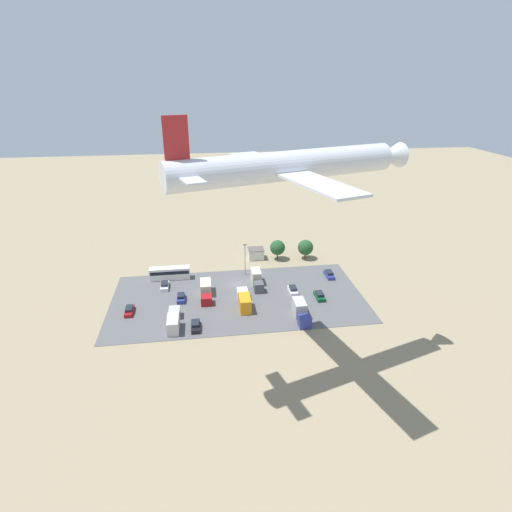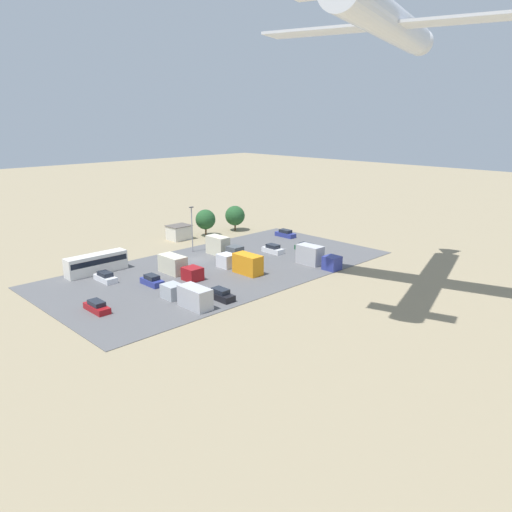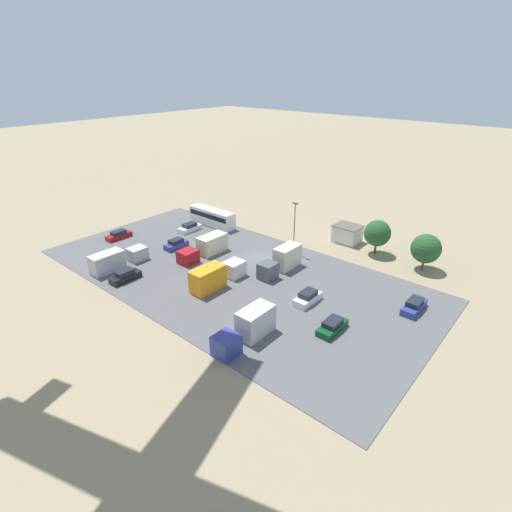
% 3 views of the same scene
% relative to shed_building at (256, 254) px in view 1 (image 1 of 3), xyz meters
% --- Properties ---
extents(ground_plane, '(400.00, 400.00, 0.00)m').
position_rel_shed_building_xyz_m(ground_plane, '(7.47, 15.48, -1.54)').
color(ground_plane, gray).
extents(parking_lot_surface, '(60.37, 30.47, 0.08)m').
position_rel_shed_building_xyz_m(parking_lot_surface, '(7.47, 22.60, -1.50)').
color(parking_lot_surface, '#565659').
rests_on(parking_lot_surface, ground).
extents(shed_building, '(4.65, 3.98, 3.07)m').
position_rel_shed_building_xyz_m(shed_building, '(0.00, 0.00, 0.00)').
color(shed_building, silver).
rests_on(shed_building, ground).
extents(bus, '(10.39, 2.51, 3.27)m').
position_rel_shed_building_xyz_m(bus, '(24.29, 10.08, 0.30)').
color(bus, silver).
rests_on(bus, ground).
extents(parked_car_0, '(1.90, 4.51, 1.50)m').
position_rel_shed_building_xyz_m(parked_car_0, '(-12.02, 25.33, -0.84)').
color(parked_car_0, '#0C4723').
rests_on(parked_car_0, ground).
extents(parked_car_1, '(1.85, 4.21, 1.62)m').
position_rel_shed_building_xyz_m(parked_car_1, '(21.10, 21.84, -0.78)').
color(parked_car_1, navy).
rests_on(parked_car_1, ground).
extents(parked_car_2, '(1.83, 4.74, 1.59)m').
position_rel_shed_building_xyz_m(parked_car_2, '(-17.77, 14.62, -0.80)').
color(parked_car_2, navy).
rests_on(parked_car_2, ground).
extents(parked_car_3, '(1.88, 4.56, 1.53)m').
position_rel_shed_building_xyz_m(parked_car_3, '(25.38, 15.03, -0.82)').
color(parked_car_3, silver).
rests_on(parked_car_3, ground).
extents(parked_car_4, '(1.94, 4.36, 1.64)m').
position_rel_shed_building_xyz_m(parked_car_4, '(-6.21, 21.86, -0.78)').
color(parked_car_4, silver).
rests_on(parked_car_4, ground).
extents(parked_car_5, '(1.75, 4.64, 1.47)m').
position_rel_shed_building_xyz_m(parked_car_5, '(32.50, 25.92, -0.85)').
color(parked_car_5, maroon).
rests_on(parked_car_5, ground).
extents(parked_car_6, '(1.83, 4.56, 1.64)m').
position_rel_shed_building_xyz_m(parked_car_6, '(17.65, 34.21, -0.78)').
color(parked_car_6, black).
rests_on(parked_car_6, ground).
extents(parked_truck_0, '(2.53, 8.49, 3.39)m').
position_rel_shed_building_xyz_m(parked_truck_0, '(-5.43, 33.07, 0.09)').
color(parked_truck_0, navy).
rests_on(parked_truck_0, ground).
extents(parked_truck_1, '(2.51, 9.31, 3.30)m').
position_rel_shed_building_xyz_m(parked_truck_1, '(6.43, 26.59, 0.05)').
color(parked_truck_1, silver).
rests_on(parked_truck_1, ground).
extents(parked_truck_2, '(2.43, 9.28, 2.97)m').
position_rel_shed_building_xyz_m(parked_truck_2, '(22.24, 32.73, -0.10)').
color(parked_truck_2, '#ADB2B7').
rests_on(parked_truck_2, ground).
extents(parked_truck_3, '(2.33, 8.39, 3.51)m').
position_rel_shed_building_xyz_m(parked_truck_3, '(2.07, 16.64, 0.15)').
color(parked_truck_3, '#4C5156').
rests_on(parked_truck_3, ground).
extents(parked_truck_4, '(2.58, 9.37, 3.00)m').
position_rel_shed_building_xyz_m(parked_truck_4, '(15.09, 20.46, -0.09)').
color(parked_truck_4, maroon).
rests_on(parked_truck_4, ground).
extents(tree_near_shed, '(4.52, 4.52, 5.76)m').
position_rel_shed_building_xyz_m(tree_near_shed, '(-14.36, 2.02, 1.95)').
color(tree_near_shed, brown).
rests_on(tree_near_shed, ground).
extents(tree_apron_mid, '(4.39, 4.39, 5.88)m').
position_rel_shed_building_xyz_m(tree_apron_mid, '(-6.16, 1.43, 2.13)').
color(tree_apron_mid, brown).
rests_on(tree_apron_mid, ground).
extents(light_pole_lot_centre, '(0.90, 0.28, 8.85)m').
position_rel_shed_building_xyz_m(light_pole_lot_centre, '(4.36, 10.39, 3.40)').
color(light_pole_lot_centre, gray).
rests_on(light_pole_lot_centre, ground).
extents(airplane, '(39.30, 32.56, 9.77)m').
position_rel_shed_building_xyz_m(airplane, '(0.80, 48.60, 35.42)').
color(airplane, silver).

